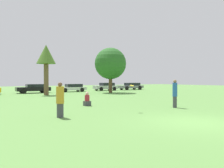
# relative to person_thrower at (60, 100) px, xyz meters

# --- Properties ---
(ground_plane) EXTENTS (120.00, 120.00, 0.00)m
(ground_plane) POSITION_rel_person_thrower_xyz_m (4.29, -4.40, -0.84)
(ground_plane) COLOR #5B8E42
(person_thrower) EXTENTS (0.38, 0.38, 1.69)m
(person_thrower) POSITION_rel_person_thrower_xyz_m (0.00, 0.00, 0.00)
(person_thrower) COLOR #3F3F47
(person_thrower) RESTS_ON ground
(person_catcher) EXTENTS (0.30, 0.30, 1.81)m
(person_catcher) POSITION_rel_person_thrower_xyz_m (7.57, -0.48, 0.09)
(person_catcher) COLOR #3F3F47
(person_catcher) RESTS_ON ground
(frisbee) EXTENTS (0.25, 0.24, 0.08)m
(frisbee) POSITION_rel_person_thrower_xyz_m (4.10, -0.36, 0.64)
(frisbee) COLOR yellow
(bystander_sitting) EXTENTS (0.45, 0.37, 0.97)m
(bystander_sitting) POSITION_rel_person_thrower_xyz_m (3.33, 3.61, -0.44)
(bystander_sitting) COLOR #3F3F47
(bystander_sitting) RESTS_ON ground
(tree_1) EXTENTS (2.22, 2.22, 5.93)m
(tree_1) POSITION_rel_person_thrower_xyz_m (4.42, 16.12, 3.71)
(tree_1) COLOR brown
(tree_1) RESTS_ON ground
(tree_2) EXTENTS (4.38, 4.38, 6.25)m
(tree_2) POSITION_rel_person_thrower_xyz_m (13.36, 15.93, 3.20)
(tree_2) COLOR brown
(tree_2) RESTS_ON ground
(parked_car_black) EXTENTS (4.48, 2.24, 1.21)m
(parked_car_black) POSITION_rel_person_thrower_xyz_m (4.28, 21.08, -0.19)
(parked_car_black) COLOR black
(parked_car_black) RESTS_ON ground
(parked_car_white) EXTENTS (4.33, 2.09, 1.17)m
(parked_car_white) POSITION_rel_person_thrower_xyz_m (9.99, 21.22, -0.23)
(parked_car_white) COLOR silver
(parked_car_white) RESTS_ON ground
(parked_car_silver) EXTENTS (4.06, 2.03, 1.30)m
(parked_car_silver) POSITION_rel_person_thrower_xyz_m (16.21, 21.64, -0.16)
(parked_car_silver) COLOR #B2B2B7
(parked_car_silver) RESTS_ON ground
(parked_car_grey) EXTENTS (4.66, 2.16, 1.25)m
(parked_car_grey) POSITION_rel_person_thrower_xyz_m (21.60, 21.65, -0.17)
(parked_car_grey) COLOR slate
(parked_car_grey) RESTS_ON ground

